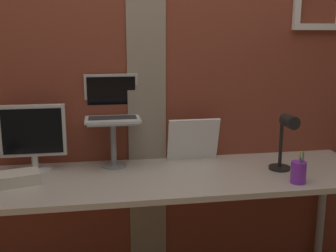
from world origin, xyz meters
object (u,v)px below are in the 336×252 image
(laptop, at_px, (112,106))
(pen_cup, at_px, (299,172))
(whiteboard_panel, at_px, (193,140))
(desk_lamp, at_px, (286,137))
(monitor, at_px, (33,135))

(laptop, height_order, pen_cup, laptop)
(laptop, height_order, whiteboard_panel, laptop)
(whiteboard_panel, bearing_deg, laptop, 176.65)
(laptop, bearing_deg, whiteboard_panel, -3.35)
(desk_lamp, bearing_deg, whiteboard_panel, 146.39)
(whiteboard_panel, relative_size, pen_cup, 1.75)
(desk_lamp, relative_size, pen_cup, 1.89)
(laptop, bearing_deg, monitor, -171.34)
(laptop, relative_size, desk_lamp, 0.93)
(monitor, relative_size, whiteboard_panel, 1.22)
(monitor, bearing_deg, pen_cup, -17.44)
(desk_lamp, height_order, pen_cup, desk_lamp)
(pen_cup, bearing_deg, desk_lamp, 90.28)
(monitor, distance_m, laptop, 0.46)
(laptop, xyz_separation_m, whiteboard_panel, (0.47, -0.03, -0.21))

